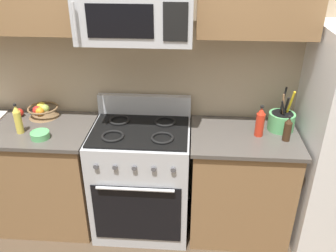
{
  "coord_description": "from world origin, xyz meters",
  "views": [
    {
      "loc": [
        0.38,
        -1.66,
        2.23
      ],
      "look_at": [
        0.22,
        0.57,
        1.03
      ],
      "focal_mm": 38.11,
      "sensor_mm": 36.0,
      "label": 1
    }
  ],
  "objects": [
    {
      "name": "utensil_crock",
      "position": [
        1.07,
        0.8,
        0.99
      ],
      "size": [
        0.2,
        0.2,
        0.33
      ],
      "color": "#59AD66",
      "rests_on": "counter_right"
    },
    {
      "name": "microwave",
      "position": [
        -0.0,
        0.72,
        1.77
      ],
      "size": [
        0.75,
        0.44,
        0.33
      ],
      "color": "#B2B5BA"
    },
    {
      "name": "bottle_hot_sauce",
      "position": [
        0.89,
        0.69,
        1.02
      ],
      "size": [
        0.06,
        0.06,
        0.24
      ],
      "color": "red",
      "rests_on": "counter_right"
    },
    {
      "name": "range_oven",
      "position": [
        -0.0,
        0.69,
        0.47
      ],
      "size": [
        0.76,
        0.66,
        1.09
      ],
      "color": "#B2B5BA",
      "rests_on": "ground"
    },
    {
      "name": "apple_loose",
      "position": [
        -1.03,
        0.87,
        0.94
      ],
      "size": [
        0.07,
        0.07,
        0.07
      ],
      "primitive_type": "sphere",
      "color": "red",
      "rests_on": "counter_left"
    },
    {
      "name": "fruit_basket",
      "position": [
        -0.83,
        0.89,
        0.96
      ],
      "size": [
        0.25,
        0.25,
        0.11
      ],
      "color": "brown",
      "rests_on": "counter_left"
    },
    {
      "name": "counter_left",
      "position": [
        -0.89,
        0.69,
        0.46
      ],
      "size": [
        1.01,
        0.61,
        0.91
      ],
      "color": "olive",
      "rests_on": "ground"
    },
    {
      "name": "wall_back",
      "position": [
        0.0,
        1.07,
        1.3
      ],
      "size": [
        8.0,
        0.1,
        2.6
      ],
      "primitive_type": "cube",
      "color": "tan",
      "rests_on": "ground"
    },
    {
      "name": "prep_bowl",
      "position": [
        -0.72,
        0.54,
        0.94
      ],
      "size": [
        0.14,
        0.14,
        0.05
      ],
      "color": "#59AD66",
      "rests_on": "counter_left"
    },
    {
      "name": "bottle_soy",
      "position": [
        1.08,
        0.64,
        1.0
      ],
      "size": [
        0.06,
        0.06,
        0.2
      ],
      "color": "#382314",
      "rests_on": "counter_right"
    },
    {
      "name": "counter_right",
      "position": [
        0.8,
        0.69,
        0.46
      ],
      "size": [
        0.81,
        0.61,
        0.91
      ],
      "color": "olive",
      "rests_on": "ground"
    },
    {
      "name": "bottle_oil",
      "position": [
        -0.9,
        0.61,
        1.02
      ],
      "size": [
        0.06,
        0.06,
        0.24
      ],
      "color": "gold",
      "rests_on": "counter_left"
    }
  ]
}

